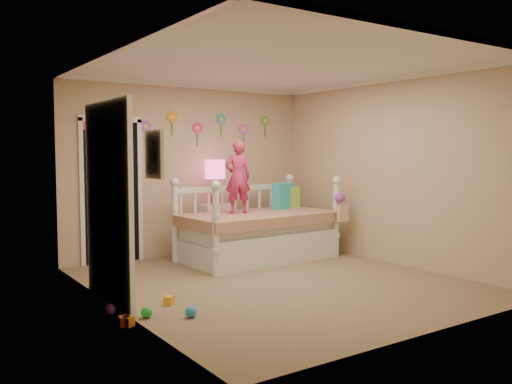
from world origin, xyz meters
TOP-DOWN VIEW (x-y plane):
  - floor at (0.00, 0.00)m, footprint 4.00×4.50m
  - ceiling at (0.00, 0.00)m, footprint 4.00×4.50m
  - back_wall at (0.00, 2.25)m, footprint 4.00×0.01m
  - left_wall at (-2.00, 0.00)m, footprint 0.01×4.50m
  - right_wall at (2.00, 0.00)m, footprint 0.01×4.50m
  - crown_molding at (0.00, 0.00)m, footprint 4.00×4.50m
  - daybed at (0.58, 1.26)m, footprint 2.33×1.33m
  - pillow_turquoise at (1.24, 1.53)m, footprint 0.43×0.25m
  - pillow_lime at (1.39, 1.56)m, footprint 0.36×0.15m
  - child at (0.31, 1.37)m, footprint 0.44×0.35m
  - nightstand at (0.28, 1.98)m, footprint 0.47×0.37m
  - table_lamp at (0.28, 1.98)m, footprint 0.31×0.31m
  - closet_doorway at (-1.25, 2.23)m, footprint 0.90×0.04m
  - flower_decals at (-0.09, 2.24)m, footprint 3.40×0.02m
  - mirror_closet at (-1.96, 0.30)m, footprint 0.07×1.30m
  - wall_picture at (-1.97, -0.90)m, footprint 0.05×0.34m
  - hanging_bag at (1.66, 0.66)m, footprint 0.20×0.16m
  - toy_scatter at (-1.75, -0.04)m, footprint 1.21×1.50m

SIDE VIEW (x-z plane):
  - floor at x=0.00m, z-range -0.01..0.01m
  - toy_scatter at x=-1.75m, z-range 0.00..0.11m
  - nightstand at x=0.28m, z-range 0.00..0.77m
  - daybed at x=0.58m, z-range 0.00..1.23m
  - hanging_bag at x=1.66m, z-range 0.57..0.93m
  - pillow_lime at x=1.39m, z-range 0.68..1.02m
  - pillow_turquoise at x=1.24m, z-range 0.68..1.09m
  - closet_doorway at x=-1.25m, z-range 0.00..2.07m
  - mirror_closet at x=-1.96m, z-range 0.00..2.10m
  - child at x=0.31m, z-range 0.68..1.73m
  - table_lamp at x=0.28m, z-range 0.88..1.56m
  - back_wall at x=0.00m, z-range 0.00..2.60m
  - left_wall at x=-2.00m, z-range 0.00..2.60m
  - right_wall at x=2.00m, z-range 0.00..2.60m
  - wall_picture at x=-1.97m, z-range 1.34..1.76m
  - flower_decals at x=-0.09m, z-range 1.69..2.19m
  - crown_molding at x=0.00m, z-range 2.54..2.60m
  - ceiling at x=0.00m, z-range 2.60..2.60m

